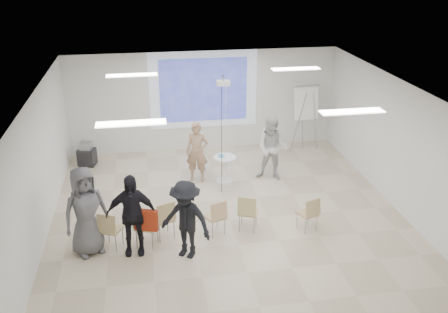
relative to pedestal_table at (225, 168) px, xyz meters
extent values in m
cube|color=beige|center=(-0.22, -2.00, -0.46)|extent=(8.00, 9.00, 0.10)
cube|color=white|center=(-0.22, -2.00, 2.64)|extent=(8.00, 9.00, 0.10)
cube|color=silver|center=(-0.22, 2.55, 1.09)|extent=(8.00, 0.10, 3.00)
cube|color=silver|center=(-4.27, -2.00, 1.09)|extent=(0.10, 9.00, 3.00)
cube|color=silver|center=(3.83, -2.00, 1.09)|extent=(0.10, 9.00, 3.00)
cube|color=silver|center=(-0.22, 2.48, 1.44)|extent=(3.20, 0.01, 2.30)
cube|color=#2F3CA3|center=(-0.22, 2.47, 1.44)|extent=(2.60, 0.01, 1.90)
cylinder|color=white|center=(0.00, 0.00, -0.39)|extent=(0.45, 0.45, 0.05)
cylinder|color=white|center=(0.00, 0.00, -0.06)|extent=(0.12, 0.12, 0.65)
cylinder|color=white|center=(0.00, 0.00, 0.29)|extent=(0.62, 0.62, 0.04)
cube|color=white|center=(0.05, -0.03, 0.31)|extent=(0.23, 0.18, 0.01)
cube|color=#3F96BE|center=(-0.08, 0.06, 0.32)|extent=(0.15, 0.20, 0.02)
imported|color=tan|center=(-0.69, 0.24, 0.50)|extent=(0.77, 0.62, 1.83)
imported|color=silver|center=(1.27, 0.01, 0.55)|extent=(1.16, 1.07, 1.93)
cube|color=white|center=(-0.51, 0.49, 0.79)|extent=(0.07, 0.13, 0.04)
cube|color=white|center=(1.09, 0.26, 0.89)|extent=(0.09, 0.13, 0.04)
cube|color=tan|center=(-2.80, -2.67, 0.01)|extent=(0.52, 0.52, 0.04)
cube|color=tan|center=(-2.88, -2.85, 0.25)|extent=(0.39, 0.23, 0.38)
cylinder|color=gray|center=(-3.02, -2.75, -0.21)|extent=(0.03, 0.03, 0.41)
cylinder|color=#93959B|center=(-2.72, -2.88, -0.21)|extent=(0.03, 0.03, 0.41)
cylinder|color=gray|center=(-2.89, -2.46, -0.21)|extent=(0.03, 0.03, 0.41)
cylinder|color=gray|center=(-2.59, -2.59, -0.21)|extent=(0.03, 0.03, 0.41)
cube|color=tan|center=(-2.09, -2.71, 0.03)|extent=(0.54, 0.54, 0.04)
cube|color=tan|center=(-2.16, -2.89, 0.28)|extent=(0.42, 0.23, 0.40)
cylinder|color=gray|center=(-2.30, -2.80, -0.19)|extent=(0.03, 0.03, 0.44)
cylinder|color=gray|center=(-1.99, -2.92, -0.19)|extent=(0.03, 0.03, 0.44)
cylinder|color=gray|center=(-2.19, -2.49, -0.19)|extent=(0.03, 0.03, 0.44)
cylinder|color=gray|center=(-1.87, -2.61, -0.19)|extent=(0.03, 0.03, 0.44)
cube|color=tan|center=(-1.74, -2.45, 0.03)|extent=(0.54, 0.54, 0.04)
cube|color=tan|center=(-1.66, -2.64, 0.27)|extent=(0.41, 0.23, 0.39)
cylinder|color=gray|center=(-1.83, -2.67, -0.20)|extent=(0.03, 0.03, 0.43)
cylinder|color=gray|center=(-1.52, -2.55, -0.20)|extent=(0.03, 0.03, 0.43)
cylinder|color=gray|center=(-1.95, -2.36, -0.20)|extent=(0.03, 0.03, 0.43)
cylinder|color=gray|center=(-1.64, -2.24, -0.20)|extent=(0.03, 0.03, 0.43)
cube|color=tan|center=(-0.63, -2.48, 0.00)|extent=(0.50, 0.50, 0.04)
cube|color=tan|center=(-0.56, -2.65, 0.22)|extent=(0.38, 0.22, 0.36)
cylinder|color=gray|center=(-0.72, -2.69, -0.21)|extent=(0.03, 0.03, 0.40)
cylinder|color=gray|center=(-0.43, -2.57, -0.21)|extent=(0.03, 0.03, 0.40)
cylinder|color=gray|center=(-0.84, -2.40, -0.21)|extent=(0.03, 0.03, 0.40)
cylinder|color=#96999E|center=(-0.55, -2.28, -0.21)|extent=(0.03, 0.03, 0.40)
cube|color=tan|center=(0.11, -2.43, 0.01)|extent=(0.51, 0.51, 0.04)
cube|color=tan|center=(0.04, -2.60, 0.25)|extent=(0.40, 0.22, 0.38)
cylinder|color=gray|center=(-0.10, -2.52, -0.21)|extent=(0.03, 0.03, 0.42)
cylinder|color=#92969A|center=(0.20, -2.64, -0.21)|extent=(0.03, 0.03, 0.42)
cylinder|color=gray|center=(0.02, -2.22, -0.21)|extent=(0.03, 0.03, 0.42)
cylinder|color=#94969C|center=(0.32, -2.34, -0.21)|extent=(0.03, 0.03, 0.42)
cube|color=tan|center=(1.38, -2.66, -0.01)|extent=(0.48, 0.48, 0.04)
cube|color=tan|center=(1.44, -2.83, 0.22)|extent=(0.38, 0.19, 0.36)
cylinder|color=#96999E|center=(1.29, -2.86, -0.22)|extent=(0.03, 0.03, 0.40)
cylinder|color=#94979C|center=(1.58, -2.76, -0.22)|extent=(0.03, 0.03, 0.40)
cylinder|color=gray|center=(1.19, -2.57, -0.22)|extent=(0.03, 0.03, 0.40)
cylinder|color=gray|center=(1.48, -2.47, -0.22)|extent=(0.03, 0.03, 0.40)
cube|color=#AD2E15|center=(-2.09, -2.93, 0.31)|extent=(0.48, 0.27, 0.45)
imported|color=black|center=(-1.74, -2.43, 0.06)|extent=(0.39, 0.34, 0.03)
imported|color=black|center=(-2.36, -2.92, 0.58)|extent=(1.20, 0.79, 1.98)
imported|color=black|center=(-1.32, -3.23, 0.52)|extent=(1.37, 1.23, 1.87)
imported|color=slate|center=(-3.25, -2.76, 0.63)|extent=(1.22, 1.06, 2.10)
cylinder|color=gray|center=(2.49, 1.66, 0.54)|extent=(0.37, 0.20, 1.88)
cylinder|color=#969A9F|center=(3.02, 1.71, 0.54)|extent=(0.34, 0.25, 1.88)
cylinder|color=gray|center=(2.73, 2.02, 0.54)|extent=(0.06, 0.42, 1.87)
cube|color=white|center=(2.75, 1.81, 1.12)|extent=(0.76, 0.27, 1.05)
cube|color=#93969B|center=(2.74, 1.85, 1.60)|extent=(0.77, 0.12, 0.07)
cube|color=black|center=(-3.67, 1.71, -0.15)|extent=(0.55, 0.48, 0.47)
cube|color=gray|center=(-3.67, 1.71, 0.18)|extent=(0.39, 0.36, 0.21)
cylinder|color=black|center=(-3.89, 1.63, -0.39)|extent=(0.07, 0.07, 0.06)
cylinder|color=black|center=(-3.53, 1.53, -0.39)|extent=(0.07, 0.07, 0.06)
cylinder|color=black|center=(-3.81, 1.90, -0.39)|extent=(0.07, 0.07, 0.06)
cylinder|color=black|center=(-3.45, 1.80, -0.39)|extent=(0.07, 0.07, 0.06)
cube|color=white|center=(-0.12, -0.50, 2.41)|extent=(0.30, 0.25, 0.10)
cylinder|color=gray|center=(-0.12, -0.50, 2.52)|extent=(0.04, 0.04, 0.14)
cylinder|color=black|center=(-0.18, -0.58, 0.97)|extent=(0.01, 0.01, 2.77)
cylinder|color=white|center=(-0.08, -0.60, 0.97)|extent=(0.01, 0.01, 2.77)
cube|color=white|center=(-2.22, 0.00, 2.56)|extent=(1.20, 0.30, 0.02)
cube|color=white|center=(1.78, 0.00, 2.56)|extent=(1.20, 0.30, 0.02)
cube|color=white|center=(-2.22, -3.50, 2.56)|extent=(1.20, 0.30, 0.02)
cube|color=white|center=(1.78, -3.50, 2.56)|extent=(1.20, 0.30, 0.02)
camera|label=1|loc=(-1.97, -11.75, 5.36)|focal=40.00mm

